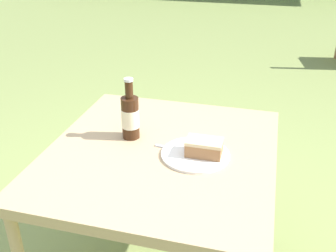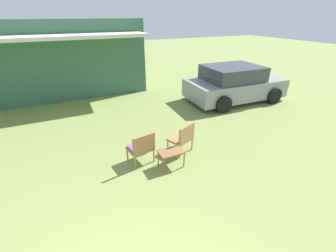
{
  "view_description": "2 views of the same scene",
  "coord_description": "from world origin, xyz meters",
  "px_view_note": "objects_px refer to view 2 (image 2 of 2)",
  "views": [
    {
      "loc": [
        0.35,
        -1.21,
        1.43
      ],
      "look_at": [
        0.0,
        0.1,
        0.73
      ],
      "focal_mm": 42.0,
      "sensor_mm": 36.0,
      "label": 1
    },
    {
      "loc": [
        0.07,
        -0.8,
        3.21
      ],
      "look_at": [
        2.04,
        3.37,
        0.9
      ],
      "focal_mm": 24.0,
      "sensor_mm": 36.0,
      "label": 2
    }
  ],
  "objects_px": {
    "parked_car": "(234,84)",
    "wicker_chair_cushioned": "(141,147)",
    "garden_side_table": "(171,153)",
    "wicker_chair_plain": "(183,137)"
  },
  "relations": [
    {
      "from": "parked_car",
      "to": "wicker_chair_cushioned",
      "type": "xyz_separation_m",
      "value": [
        -4.85,
        -2.56,
        -0.24
      ]
    },
    {
      "from": "parked_car",
      "to": "garden_side_table",
      "type": "distance_m",
      "value": 5.23
    },
    {
      "from": "garden_side_table",
      "to": "parked_car",
      "type": "bearing_deg",
      "value": 34.92
    },
    {
      "from": "parked_car",
      "to": "wicker_chair_cushioned",
      "type": "bearing_deg",
      "value": -149.7
    },
    {
      "from": "parked_car",
      "to": "wicker_chair_plain",
      "type": "distance_m",
      "value": 4.56
    },
    {
      "from": "wicker_chair_cushioned",
      "to": "garden_side_table",
      "type": "relative_size",
      "value": 1.41
    },
    {
      "from": "wicker_chair_cushioned",
      "to": "parked_car",
      "type": "bearing_deg",
      "value": -162.42
    },
    {
      "from": "garden_side_table",
      "to": "wicker_chair_plain",
      "type": "bearing_deg",
      "value": 37.93
    },
    {
      "from": "parked_car",
      "to": "wicker_chair_plain",
      "type": "bearing_deg",
      "value": -143.08
    },
    {
      "from": "wicker_chair_cushioned",
      "to": "wicker_chair_plain",
      "type": "bearing_deg",
      "value": 168.91
    }
  ]
}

